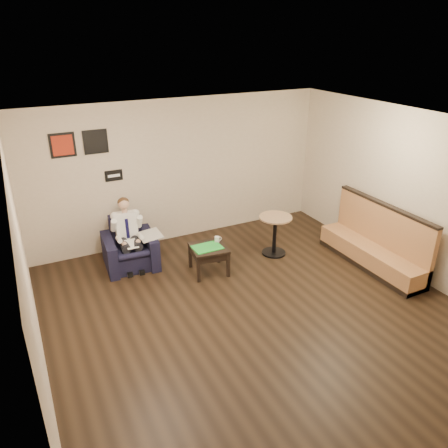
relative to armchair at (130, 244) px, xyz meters
name	(u,v)px	position (x,y,z in m)	size (l,w,h in m)	color
ground	(256,311)	(1.31, -2.25, -0.43)	(6.00, 6.00, 0.00)	black
wall_back	(180,171)	(1.31, 0.75, 0.97)	(6.00, 0.02, 2.80)	beige
wall_front	(442,363)	(1.31, -5.25, 0.97)	(6.00, 0.02, 2.80)	beige
wall_left	(27,279)	(-1.69, -2.25, 0.97)	(0.02, 6.00, 2.80)	beige
wall_right	(413,195)	(4.31, -2.25, 0.97)	(0.02, 6.00, 2.80)	beige
ceiling	(262,128)	(1.31, -2.25, 2.37)	(6.00, 6.00, 0.02)	white
seating_sign	(114,176)	(0.01, 0.74, 1.07)	(0.32, 0.02, 0.20)	black
art_print_left	(63,145)	(-0.79, 0.74, 1.72)	(0.42, 0.03, 0.42)	#B02B15
art_print_right	(96,142)	(-0.24, 0.74, 1.72)	(0.42, 0.03, 0.42)	black
armchair	(130,244)	(0.00, 0.00, 0.00)	(0.89, 0.89, 0.87)	black
seated_man	(130,239)	(-0.01, -0.11, 0.16)	(0.56, 0.85, 1.19)	white
lap_papers	(131,244)	(-0.02, -0.21, 0.10)	(0.20, 0.28, 0.01)	white
newspaper	(150,235)	(0.35, -0.12, 0.16)	(0.38, 0.47, 0.01)	silver
side_table	(209,259)	(1.17, -0.84, -0.19)	(0.60, 0.60, 0.49)	black
green_folder	(207,247)	(1.14, -0.86, 0.07)	(0.49, 0.35, 0.01)	green
coffee_mug	(217,239)	(1.38, -0.73, 0.11)	(0.09, 0.09, 0.10)	white
smartphone	(209,242)	(1.25, -0.67, 0.06)	(0.15, 0.08, 0.01)	black
banquette	(373,237)	(3.90, -1.93, 0.13)	(0.53, 2.22, 1.13)	#A96F41
cafe_table	(275,235)	(2.57, -0.77, -0.05)	(0.62, 0.62, 0.77)	#A27958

